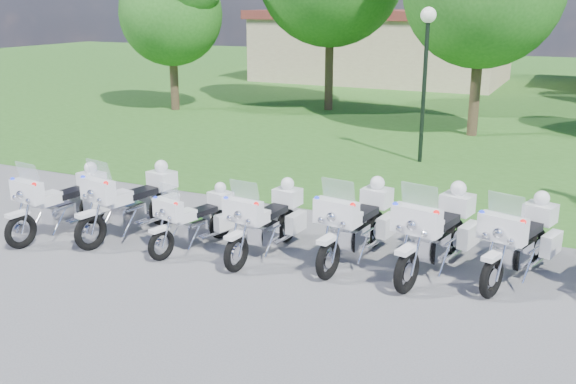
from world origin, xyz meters
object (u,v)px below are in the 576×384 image
at_px(motorcycle_1, 133,201).
at_px(motorcycle_6, 520,239).
at_px(motorcycle_0, 63,201).
at_px(motorcycle_3, 267,220).
at_px(lamp_post, 426,48).
at_px(motorcycle_5, 437,231).
at_px(motorcycle_2, 196,218).
at_px(motorcycle_4, 357,222).

xyz_separation_m(motorcycle_1, motorcycle_6, (7.29, 1.13, -0.01)).
bearing_deg(motorcycle_1, motorcycle_0, 33.12).
xyz_separation_m(motorcycle_3, lamp_post, (0.75, 8.37, 2.65)).
bearing_deg(motorcycle_5, motorcycle_6, -154.83).
relative_size(motorcycle_1, motorcycle_2, 1.22).
xyz_separation_m(motorcycle_1, lamp_post, (3.65, 8.63, 2.61)).
bearing_deg(motorcycle_0, motorcycle_5, -162.08).
bearing_deg(lamp_post, motorcycle_4, -83.78).
distance_m(motorcycle_0, motorcycle_1, 1.45).
bearing_deg(motorcycle_4, motorcycle_3, 23.44).
bearing_deg(motorcycle_4, motorcycle_5, -169.50).
xyz_separation_m(motorcycle_0, motorcycle_2, (2.87, 0.51, -0.10)).
relative_size(motorcycle_1, motorcycle_6, 1.03).
relative_size(motorcycle_4, motorcycle_5, 0.97).
xyz_separation_m(motorcycle_5, motorcycle_6, (1.34, 0.33, -0.04)).
xyz_separation_m(motorcycle_2, motorcycle_4, (2.99, 0.75, 0.13)).
height_order(motorcycle_3, motorcycle_5, motorcycle_5).
distance_m(motorcycle_2, motorcycle_3, 1.41).
relative_size(motorcycle_3, motorcycle_5, 0.90).
relative_size(motorcycle_0, motorcycle_2, 1.18).
xyz_separation_m(motorcycle_2, motorcycle_5, (4.42, 0.83, 0.16)).
bearing_deg(motorcycle_0, motorcycle_3, -161.88).
bearing_deg(motorcycle_1, lamp_post, -101.86).
relative_size(motorcycle_2, motorcycle_6, 0.84).
distance_m(motorcycle_3, motorcycle_5, 3.09).
height_order(motorcycle_6, lamp_post, lamp_post).
height_order(motorcycle_2, motorcycle_5, motorcycle_5).
bearing_deg(motorcycle_3, motorcycle_2, 17.22).
height_order(motorcycle_0, motorcycle_3, motorcycle_0).
relative_size(motorcycle_1, motorcycle_4, 0.99).
bearing_deg(motorcycle_2, motorcycle_6, -154.34).
xyz_separation_m(motorcycle_3, motorcycle_4, (1.61, 0.47, 0.05)).
bearing_deg(motorcycle_1, motorcycle_2, -170.07).
height_order(motorcycle_1, motorcycle_3, motorcycle_1).
distance_m(motorcycle_2, motorcycle_6, 5.88).
distance_m(motorcycle_0, motorcycle_2, 2.92).
relative_size(motorcycle_0, motorcycle_4, 0.96).
distance_m(motorcycle_2, motorcycle_5, 4.50).
relative_size(motorcycle_2, motorcycle_3, 0.87).
bearing_deg(motorcycle_6, motorcycle_0, 27.19).
xyz_separation_m(motorcycle_6, lamp_post, (-3.64, 7.49, 2.62)).
bearing_deg(motorcycle_0, motorcycle_2, -162.42).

